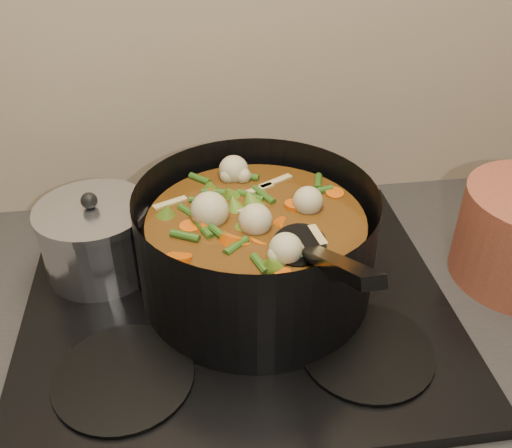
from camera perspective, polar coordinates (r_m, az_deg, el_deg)
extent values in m
cube|color=black|center=(0.89, -1.84, -9.55)|extent=(2.64, 0.64, 0.05)
cube|color=black|center=(0.87, -1.88, -7.90)|extent=(0.62, 0.54, 0.02)
cylinder|color=black|center=(0.77, -13.08, -14.64)|extent=(0.18, 0.18, 0.01)
cylinder|color=black|center=(0.79, 11.00, -12.31)|extent=(0.18, 0.18, 0.01)
cylinder|color=black|center=(0.96, -12.31, -2.81)|extent=(0.18, 0.18, 0.01)
cylinder|color=black|center=(0.98, 6.59, -1.28)|extent=(0.18, 0.18, 0.01)
cylinder|color=black|center=(0.82, 0.00, -2.01)|extent=(0.38, 0.38, 0.17)
cylinder|color=black|center=(0.87, 0.00, -6.16)|extent=(0.33, 0.33, 0.01)
cylinder|color=#542B0E|center=(0.83, 0.00, -2.79)|extent=(0.31, 0.31, 0.12)
cylinder|color=#DF530A|center=(0.80, 3.21, 0.58)|extent=(0.03, 0.04, 0.03)
cylinder|color=#DF530A|center=(0.86, 2.56, 3.04)|extent=(0.05, 0.04, 0.03)
cylinder|color=#DF530A|center=(0.89, -3.29, 4.19)|extent=(0.05, 0.05, 0.03)
cylinder|color=#DF530A|center=(0.81, -4.41, 0.78)|extent=(0.04, 0.04, 0.03)
cylinder|color=#DF530A|center=(0.75, -5.52, -2.66)|extent=(0.04, 0.04, 0.03)
cylinder|color=#DF530A|center=(0.76, 0.45, -1.61)|extent=(0.05, 0.05, 0.03)
cylinder|color=#DF530A|center=(0.77, 5.31, -1.32)|extent=(0.04, 0.04, 0.03)
cylinder|color=#DF530A|center=(0.85, 7.17, 2.25)|extent=(0.04, 0.04, 0.03)
cylinder|color=#DF530A|center=(0.85, 0.79, 2.71)|extent=(0.05, 0.05, 0.03)
cylinder|color=#DF530A|center=(0.86, -4.52, 3.05)|extent=(0.04, 0.05, 0.03)
cylinder|color=#DF530A|center=(0.79, -3.25, 0.09)|extent=(0.04, 0.03, 0.03)
sphere|color=#BDB385|center=(0.80, 5.07, 1.61)|extent=(0.05, 0.05, 0.05)
sphere|color=#BDB385|center=(0.85, -0.93, 3.86)|extent=(0.05, 0.05, 0.05)
sphere|color=#BDB385|center=(0.78, -5.10, 0.50)|extent=(0.05, 0.05, 0.05)
sphere|color=#BDB385|center=(0.73, 1.68, -1.73)|extent=(0.05, 0.05, 0.05)
sphere|color=#BDB385|center=(0.81, 4.71, 2.21)|extent=(0.05, 0.05, 0.05)
cone|color=#517B1E|center=(0.74, -5.27, -2.16)|extent=(0.05, 0.05, 0.04)
cone|color=#517B1E|center=(0.72, 3.67, -2.92)|extent=(0.05, 0.05, 0.04)
cone|color=#517B1E|center=(0.81, 6.75, 1.61)|extent=(0.05, 0.05, 0.04)
cone|color=#517B1E|center=(0.87, 0.70, 4.43)|extent=(0.05, 0.05, 0.04)
cone|color=#517B1E|center=(0.83, -6.17, 2.39)|extent=(0.05, 0.05, 0.04)
cone|color=#517B1E|center=(0.74, -4.99, -2.33)|extent=(0.05, 0.05, 0.04)
cone|color=#517B1E|center=(0.73, 4.02, -2.79)|extent=(0.05, 0.05, 0.04)
cylinder|color=#34591A|center=(0.83, 2.23, 2.31)|extent=(0.01, 0.05, 0.01)
cylinder|color=#34591A|center=(0.89, -0.70, 4.93)|extent=(0.04, 0.04, 0.01)
cylinder|color=#34591A|center=(0.85, -4.86, 3.09)|extent=(0.05, 0.02, 0.01)
cylinder|color=#34591A|center=(0.79, -5.31, 0.58)|extent=(0.03, 0.05, 0.01)
cylinder|color=#34591A|center=(0.76, -2.69, -0.86)|extent=(0.03, 0.05, 0.01)
cylinder|color=#34591A|center=(0.70, 0.02, -4.66)|extent=(0.05, 0.02, 0.01)
cylinder|color=#34591A|center=(0.74, 5.10, -2.27)|extent=(0.04, 0.04, 0.01)
cylinder|color=#34591A|center=(0.79, 5.30, 0.59)|extent=(0.01, 0.05, 0.01)
cylinder|color=#34591A|center=(0.82, 2.72, 2.06)|extent=(0.04, 0.04, 0.01)
cylinder|color=#34591A|center=(0.89, 0.67, 4.93)|extent=(0.05, 0.02, 0.01)
cylinder|color=#34591A|center=(0.86, -3.97, 3.52)|extent=(0.03, 0.05, 0.01)
cylinder|color=#34591A|center=(0.81, -5.19, 1.12)|extent=(0.03, 0.05, 0.01)
cylinder|color=#34591A|center=(0.77, -3.13, -0.55)|extent=(0.05, 0.02, 0.01)
cylinder|color=#34591A|center=(0.70, -1.71, -4.56)|extent=(0.04, 0.04, 0.01)
cylinder|color=#34591A|center=(0.73, 4.11, -2.78)|extent=(0.01, 0.05, 0.01)
cylinder|color=#34591A|center=(0.78, 5.25, 0.05)|extent=(0.04, 0.04, 0.01)
cube|color=tan|center=(0.78, -6.00, -0.17)|extent=(0.05, 0.01, 0.00)
cube|color=tan|center=(0.73, 2.00, -2.87)|extent=(0.02, 0.05, 0.00)
cube|color=tan|center=(0.82, 5.51, 1.86)|extent=(0.05, 0.04, 0.00)
cube|color=tan|center=(0.86, -2.28, 3.59)|extent=(0.04, 0.04, 0.00)
cube|color=tan|center=(0.77, -5.62, -0.93)|extent=(0.03, 0.05, 0.00)
ellipsoid|color=black|center=(0.75, 4.31, -2.18)|extent=(0.10, 0.11, 0.01)
cube|color=black|center=(0.63, 8.04, -4.05)|extent=(0.03, 0.20, 0.12)
cylinder|color=silver|center=(0.91, -15.58, -1.77)|extent=(0.16, 0.16, 0.10)
cylinder|color=silver|center=(0.88, -16.16, 1.25)|extent=(0.17, 0.17, 0.01)
sphere|color=black|center=(0.87, -16.36, 2.26)|extent=(0.02, 0.02, 0.02)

